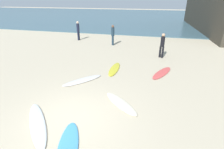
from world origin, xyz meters
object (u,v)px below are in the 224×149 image
beachgoer_mid (113,34)px  beachgoer_far (162,44)px  surfboard_0 (114,69)px  surfboard_4 (37,124)px  surfboard_3 (83,80)px  beachgoer_near (78,30)px  surfboard_1 (121,103)px  surfboard_5 (162,73)px

beachgoer_mid → beachgoer_far: size_ratio=1.02×
surfboard_0 → surfboard_4: bearing=74.0°
surfboard_3 → surfboard_4: bearing=-52.9°
beachgoer_near → beachgoer_far: (7.93, -3.60, -0.06)m
surfboard_1 → beachgoer_near: bearing=75.4°
surfboard_4 → beachgoer_near: bearing=66.7°
surfboard_1 → beachgoer_near: 11.85m
surfboard_1 → surfboard_5: bearing=17.9°
beachgoer_far → beachgoer_mid: bearing=-0.7°
surfboard_5 → beachgoer_mid: beachgoer_mid is taller
surfboard_1 → surfboard_5: size_ratio=0.93×
surfboard_5 → surfboard_4: bearing=76.9°
surfboard_4 → beachgoer_near: 12.51m
surfboard_1 → beachgoer_near: (-6.28, 10.00, 0.98)m
surfboard_3 → beachgoer_near: size_ratio=1.21×
surfboard_1 → beachgoer_near: size_ratio=1.09×
beachgoer_near → beachgoer_far: bearing=-114.0°
surfboard_5 → beachgoer_far: beachgoer_far is taller
surfboard_3 → surfboard_5: (4.02, 1.98, -0.00)m
beachgoer_mid → surfboard_5: bearing=12.0°
surfboard_4 → surfboard_0: bearing=34.0°
beachgoer_far → surfboard_4: bearing=93.9°
surfboard_3 → surfboard_5: bearing=66.4°
surfboard_3 → beachgoer_far: 6.33m
beachgoer_near → beachgoer_mid: size_ratio=1.03×
beachgoer_far → surfboard_1: bearing=106.1°
surfboard_3 → beachgoer_far: size_ratio=1.28×
surfboard_3 → surfboard_0: bearing=96.3°
surfboard_3 → beachgoer_mid: (-0.18, 7.36, 0.95)m
surfboard_5 → beachgoer_mid: bearing=-27.4°
surfboard_1 → beachgoer_far: 6.68m
surfboard_1 → surfboard_3: 2.81m
beachgoer_near → surfboard_1: bearing=-147.5°
surfboard_3 → surfboard_5: surfboard_3 is taller
beachgoer_far → surfboard_3: bearing=81.1°
surfboard_4 → beachgoer_mid: size_ratio=1.48×
beachgoer_near → beachgoer_far: size_ratio=1.06×
surfboard_0 → surfboard_3: (-1.26, -1.87, -0.00)m
surfboard_0 → surfboard_1: 3.61m
surfboard_1 → beachgoer_mid: beachgoer_mid is taller
surfboard_3 → surfboard_4: surfboard_4 is taller
surfboard_0 → beachgoer_far: beachgoer_far is taller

